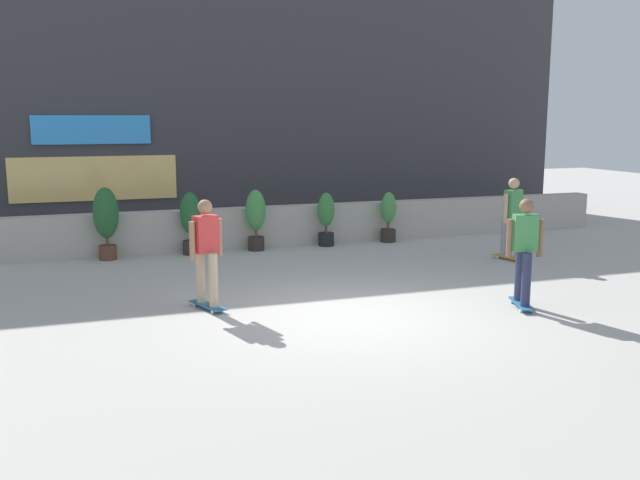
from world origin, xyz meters
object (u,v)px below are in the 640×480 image
potted_plant_1 (190,220)px  potted_plant_4 (388,216)px  potted_plant_0 (106,218)px  potted_plant_2 (256,216)px  skater_by_wall_right (524,248)px  skater_far_left (513,215)px  potted_plant_3 (326,217)px  skater_by_wall_left (206,249)px

potted_plant_1 → potted_plant_4: (4.63, 0.00, -0.14)m
potted_plant_0 → potted_plant_2: bearing=0.0°
skater_by_wall_right → potted_plant_0: bearing=134.6°
potted_plant_0 → skater_far_left: 8.31m
potted_plant_3 → potted_plant_4: (1.55, 0.00, -0.04)m
skater_by_wall_right → potted_plant_2: bearing=114.6°
potted_plant_3 → skater_by_wall_left: (-3.52, -4.46, 0.29)m
potted_plant_4 → skater_far_left: (1.48, -2.79, 0.33)m
skater_by_wall_left → potted_plant_0: bearing=105.9°
potted_plant_0 → skater_by_wall_right: (5.88, -5.96, 0.07)m
potted_plant_4 → skater_far_left: skater_far_left is taller
potted_plant_2 → skater_by_wall_right: (2.73, -5.96, 0.18)m
potted_plant_0 → skater_by_wall_left: size_ratio=0.89×
potted_plant_3 → skater_by_wall_left: skater_by_wall_left is taller
potted_plant_0 → potted_plant_1: (1.72, 0.00, -0.12)m
potted_plant_2 → skater_far_left: (4.68, -2.79, 0.18)m
potted_plant_2 → skater_far_left: bearing=-30.8°
potted_plant_2 → potted_plant_3: potted_plant_2 is taller
potted_plant_1 → potted_plant_3: potted_plant_1 is taller
potted_plant_1 → potted_plant_2: potted_plant_2 is taller
skater_by_wall_left → potted_plant_4: bearing=41.3°
potted_plant_2 → potted_plant_4: 3.20m
potted_plant_0 → potted_plant_4: (6.35, 0.00, -0.26)m
skater_by_wall_right → skater_far_left: size_ratio=1.00×
skater_far_left → skater_by_wall_left: bearing=-165.8°
potted_plant_2 → skater_by_wall_right: skater_by_wall_right is taller
potted_plant_3 → potted_plant_2: bearing=-180.0°
potted_plant_2 → potted_plant_3: bearing=0.0°
potted_plant_3 → skater_by_wall_right: skater_by_wall_right is taller
potted_plant_2 → skater_by_wall_left: 4.84m
potted_plant_3 → skater_by_wall_right: 6.06m
potted_plant_0 → skater_far_left: size_ratio=0.89×
potted_plant_3 → potted_plant_0: bearing=-180.0°
potted_plant_4 → skater_by_wall_right: size_ratio=0.69×
potted_plant_3 → potted_plant_4: potted_plant_3 is taller
skater_far_left → potted_plant_3: bearing=137.4°
potted_plant_1 → potted_plant_4: potted_plant_1 is taller
potted_plant_3 → potted_plant_4: bearing=0.0°
potted_plant_0 → skater_by_wall_left: 4.63m
potted_plant_0 → skater_by_wall_left: (1.27, -4.46, 0.07)m
potted_plant_1 → skater_far_left: 6.72m
potted_plant_0 → potted_plant_2: potted_plant_0 is taller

